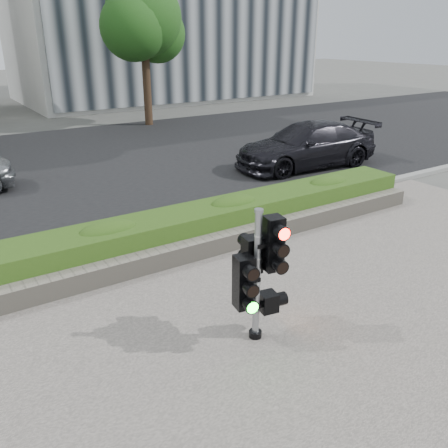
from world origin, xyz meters
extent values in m
plane|color=#51514C|center=(0.00, 0.00, 0.00)|extent=(120.00, 120.00, 0.00)
cube|color=#9E9389|center=(0.00, -2.50, 0.01)|extent=(16.00, 11.00, 0.03)
cube|color=black|center=(0.00, 10.00, 0.01)|extent=(60.00, 13.00, 0.02)
cube|color=gray|center=(0.00, 3.15, 0.06)|extent=(60.00, 0.25, 0.12)
cube|color=gray|center=(0.00, 1.90, 0.20)|extent=(12.00, 0.32, 0.34)
cube|color=#578829|center=(0.00, 2.55, 0.37)|extent=(12.00, 1.00, 0.68)
cube|color=#B7B7B2|center=(11.00, 25.00, 6.00)|extent=(18.00, 10.00, 12.00)
cylinder|color=black|center=(5.50, 15.50, 1.79)|extent=(0.36, 0.36, 3.58)
sphere|color=#204413|center=(5.50, 15.50, 4.61)|extent=(3.33, 3.33, 3.33)
sphere|color=#204413|center=(6.27, 15.82, 3.97)|extent=(2.56, 2.56, 2.56)
sphere|color=#204413|center=(4.86, 15.12, 4.22)|extent=(2.82, 2.82, 2.82)
cylinder|color=black|center=(-0.35, -0.73, 0.07)|extent=(0.18, 0.18, 0.09)
cylinder|color=gray|center=(-0.35, -0.73, 0.95)|extent=(0.09, 0.09, 1.83)
cylinder|color=gray|center=(-0.35, -0.73, 1.89)|extent=(0.12, 0.12, 0.04)
cube|color=#FF1107|center=(-0.15, -0.79, 1.42)|extent=(0.27, 0.27, 0.73)
cube|color=#14E51E|center=(-0.56, -0.72, 0.94)|extent=(0.27, 0.27, 0.73)
cube|color=black|center=(-0.29, -0.53, 1.19)|extent=(0.27, 0.27, 0.50)
cube|color=orange|center=(-0.15, -0.74, 0.52)|extent=(0.27, 0.27, 0.27)
imported|color=black|center=(6.46, 5.80, 0.70)|extent=(4.84, 2.24, 1.37)
camera|label=1|loc=(-3.71, -5.12, 3.91)|focal=38.00mm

